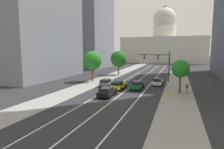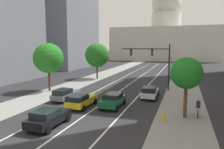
{
  "view_description": "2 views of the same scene",
  "coord_description": "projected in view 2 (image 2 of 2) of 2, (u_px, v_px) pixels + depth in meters",
  "views": [
    {
      "loc": [
        8.76,
        -26.21,
        7.28
      ],
      "look_at": [
        -2.73,
        7.0,
        2.81
      ],
      "focal_mm": 30.75,
      "sensor_mm": 36.0,
      "label": 1
    },
    {
      "loc": [
        8.93,
        -13.85,
        6.73
      ],
      "look_at": [
        -0.13,
        13.9,
        2.89
      ],
      "focal_mm": 35.62,
      "sensor_mm": 36.0,
      "label": 2
    }
  ],
  "objects": [
    {
      "name": "car_yellow",
      "position": [
        81.0,
        100.0,
        24.2
      ],
      "size": [
        2.1,
        4.54,
        1.53
      ],
      "rotation": [
        0.0,
        0.0,
        1.56
      ],
      "color": "yellow",
      "rests_on": "ground"
    },
    {
      "name": "sidewalk_left",
      "position": [
        104.0,
        74.0,
        52.42
      ],
      "size": [
        4.88,
        130.0,
        0.01
      ],
      "primitive_type": "cube",
      "color": "gray",
      "rests_on": "ground"
    },
    {
      "name": "lane_stripe_left",
      "position": [
        115.0,
        82.0,
        41.24
      ],
      "size": [
        0.16,
        90.0,
        0.01
      ],
      "primitive_type": "cube",
      "color": "white",
      "rests_on": "ground"
    },
    {
      "name": "car_green",
      "position": [
        113.0,
        100.0,
        24.36
      ],
      "size": [
        2.14,
        4.36,
        1.51
      ],
      "rotation": [
        0.0,
        0.0,
        1.58
      ],
      "color": "#14512D",
      "rests_on": "ground"
    },
    {
      "name": "car_gray",
      "position": [
        65.0,
        94.0,
        27.43
      ],
      "size": [
        2.01,
        4.7,
        1.48
      ],
      "rotation": [
        0.0,
        0.0,
        1.55
      ],
      "color": "slate",
      "rests_on": "ground"
    },
    {
      "name": "fire_hydrant",
      "position": [
        164.0,
        117.0,
        19.6
      ],
      "size": [
        0.26,
        0.35,
        0.91
      ],
      "color": "yellow",
      "rests_on": "ground"
    },
    {
      "name": "traffic_signal_mast",
      "position": [
        154.0,
        58.0,
        33.39
      ],
      "size": [
        7.34,
        0.39,
        6.89
      ],
      "color": "black",
      "rests_on": "ground"
    },
    {
      "name": "cyclist",
      "position": [
        198.0,
        108.0,
        21.03
      ],
      "size": [
        0.39,
        1.7,
        1.72
      ],
      "rotation": [
        0.0,
        0.0,
        1.47
      ],
      "color": "black",
      "rests_on": "ground"
    },
    {
      "name": "street_tree_near_left",
      "position": [
        97.0,
        55.0,
        44.64
      ],
      "size": [
        4.8,
        4.8,
        7.17
      ],
      "color": "#51381E",
      "rests_on": "ground"
    },
    {
      "name": "car_black",
      "position": [
        48.0,
        118.0,
        18.42
      ],
      "size": [
        2.08,
        4.43,
        1.52
      ],
      "rotation": [
        0.0,
        0.0,
        1.56
      ],
      "color": "black",
      "rests_on": "ground"
    },
    {
      "name": "capitol_building",
      "position": [
        166.0,
        39.0,
        105.87
      ],
      "size": [
        46.66,
        29.91,
        33.55
      ],
      "color": "beige",
      "rests_on": "ground"
    },
    {
      "name": "car_white",
      "position": [
        150.0,
        92.0,
        28.47
      ],
      "size": [
        2.04,
        4.56,
        1.54
      ],
      "rotation": [
        0.0,
        0.0,
        1.58
      ],
      "color": "silver",
      "rests_on": "ground"
    },
    {
      "name": "lane_stripe_right",
      "position": [
        150.0,
        84.0,
        39.24
      ],
      "size": [
        0.16,
        90.0,
        0.01
      ],
      "primitive_type": "cube",
      "color": "white",
      "rests_on": "ground"
    },
    {
      "name": "lane_stripe_center",
      "position": [
        132.0,
        83.0,
        40.24
      ],
      "size": [
        0.16,
        90.0,
        0.01
      ],
      "primitive_type": "cube",
      "color": "white",
      "rests_on": "ground"
    },
    {
      "name": "street_tree_mid_left",
      "position": [
        48.0,
        58.0,
        32.58
      ],
      "size": [
        4.41,
        4.41,
        7.09
      ],
      "color": "#51381E",
      "rests_on": "ground"
    },
    {
      "name": "sidewalk_right",
      "position": [
        184.0,
        77.0,
        46.91
      ],
      "size": [
        4.88,
        130.0,
        0.01
      ],
      "primitive_type": "cube",
      "color": "gray",
      "rests_on": "ground"
    },
    {
      "name": "street_tree_near_right",
      "position": [
        187.0,
        73.0,
        20.33
      ],
      "size": [
        2.94,
        2.94,
        5.69
      ],
      "color": "#51381E",
      "rests_on": "ground"
    },
    {
      "name": "ground_plane",
      "position": [
        146.0,
        73.0,
        54.38
      ],
      "size": [
        400.0,
        400.0,
        0.0
      ],
      "primitive_type": "plane",
      "color": "#2B2B2D"
    }
  ]
}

